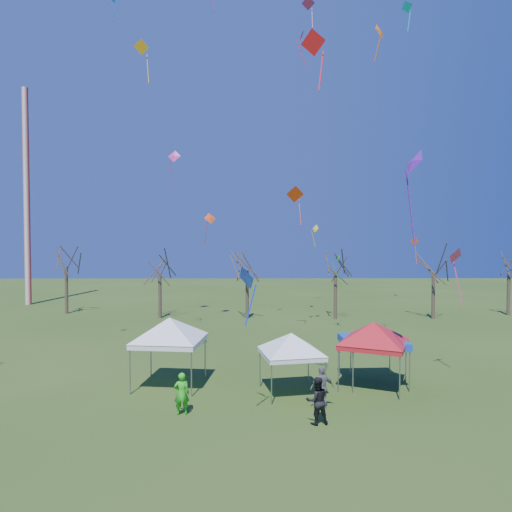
# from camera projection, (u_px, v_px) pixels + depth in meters

# --- Properties ---
(ground) EXTENTS (140.00, 140.00, 0.00)m
(ground) POSITION_uv_depth(u_px,v_px,m) (296.00, 417.00, 19.33)
(ground) COLOR #2D4817
(ground) RESTS_ON ground
(radio_mast) EXTENTS (0.70, 0.70, 25.00)m
(radio_mast) POSITION_uv_depth(u_px,v_px,m) (27.00, 197.00, 52.67)
(radio_mast) COLOR silver
(radio_mast) RESTS_ON ground
(tree_0) EXTENTS (3.83, 3.83, 8.44)m
(tree_0) POSITION_uv_depth(u_px,v_px,m) (66.00, 250.00, 46.32)
(tree_0) COLOR #3D2D21
(tree_0) RESTS_ON ground
(tree_1) EXTENTS (3.42, 3.42, 7.54)m
(tree_1) POSITION_uv_depth(u_px,v_px,m) (160.00, 258.00, 43.68)
(tree_1) COLOR #3D2D21
(tree_1) RESTS_ON ground
(tree_2) EXTENTS (3.71, 3.71, 8.18)m
(tree_2) POSITION_uv_depth(u_px,v_px,m) (247.00, 253.00, 43.45)
(tree_2) COLOR #3D2D21
(tree_2) RESTS_ON ground
(tree_3) EXTENTS (3.59, 3.59, 7.91)m
(tree_3) POSITION_uv_depth(u_px,v_px,m) (336.00, 255.00, 43.19)
(tree_3) COLOR #3D2D21
(tree_3) RESTS_ON ground
(tree_4) EXTENTS (3.58, 3.58, 7.89)m
(tree_4) POSITION_uv_depth(u_px,v_px,m) (434.00, 255.00, 43.21)
(tree_4) COLOR #3D2D21
(tree_4) RESTS_ON ground
(tree_5) EXTENTS (3.39, 3.39, 7.46)m
(tree_5) POSITION_uv_depth(u_px,v_px,m) (509.00, 258.00, 45.35)
(tree_5) COLOR #3D2D21
(tree_5) RESTS_ON ground
(tent_white_west) EXTENTS (4.59, 4.59, 4.07)m
(tent_white_west) POSITION_uv_depth(u_px,v_px,m) (169.00, 322.00, 23.38)
(tent_white_west) COLOR gray
(tent_white_west) RESTS_ON ground
(tent_white_mid) EXTENTS (3.83, 3.83, 3.44)m
(tent_white_mid) POSITION_uv_depth(u_px,v_px,m) (291.00, 337.00, 22.17)
(tent_white_mid) COLOR gray
(tent_white_mid) RESTS_ON ground
(tent_red) EXTENTS (4.11, 4.11, 3.88)m
(tent_red) POSITION_uv_depth(u_px,v_px,m) (374.00, 326.00, 23.10)
(tent_red) COLOR gray
(tent_red) RESTS_ON ground
(tent_blue) EXTENTS (3.16, 3.16, 2.38)m
(tent_blue) POSITION_uv_depth(u_px,v_px,m) (373.00, 342.00, 23.73)
(tent_blue) COLOR gray
(tent_blue) RESTS_ON ground
(person_green) EXTENTS (0.71, 0.51, 1.82)m
(person_green) POSITION_uv_depth(u_px,v_px,m) (182.00, 394.00, 19.56)
(person_green) COLOR green
(person_green) RESTS_ON ground
(person_dark) EXTENTS (1.06, 0.90, 1.93)m
(person_dark) POSITION_uv_depth(u_px,v_px,m) (317.00, 400.00, 18.55)
(person_dark) COLOR black
(person_dark) RESTS_ON ground
(person_grey) EXTENTS (1.18, 0.70, 1.89)m
(person_grey) POSITION_uv_depth(u_px,v_px,m) (322.00, 388.00, 20.21)
(person_grey) COLOR slate
(person_grey) RESTS_ON ground
(kite_19) EXTENTS (0.69, 0.73, 1.96)m
(kite_19) POSITION_uv_depth(u_px,v_px,m) (315.00, 229.00, 39.66)
(kite_19) COLOR yellow
(kite_19) RESTS_ON ground
(kite_25) EXTENTS (0.83, 0.87, 1.89)m
(kite_25) POSITION_uv_depth(u_px,v_px,m) (380.00, 32.00, 22.11)
(kite_25) COLOR orange
(kite_25) RESTS_ON ground
(kite_3) EXTENTS (1.26, 0.92, 2.88)m
(kite_3) POSITION_uv_depth(u_px,v_px,m) (308.00, 3.00, 41.32)
(kite_3) COLOR #CF2E62
(kite_3) RESTS_ON ground
(kite_27) EXTENTS (1.11, 0.85, 2.54)m
(kite_27) POSITION_uv_depth(u_px,v_px,m) (314.00, 43.00, 17.87)
(kite_27) COLOR red
(kite_27) RESTS_ON ground
(kite_17) EXTENTS (1.18, 1.04, 3.15)m
(kite_17) POSITION_uv_depth(u_px,v_px,m) (455.00, 257.00, 24.29)
(kite_17) COLOR #FD3873
(kite_17) RESTS_ON ground
(kite_11) EXTENTS (1.48, 0.89, 3.10)m
(kite_11) POSITION_uv_depth(u_px,v_px,m) (295.00, 194.00, 35.48)
(kite_11) COLOR #F03C0C
(kite_11) RESTS_ON ground
(kite_12) EXTENTS (0.85, 0.41, 2.61)m
(kite_12) POSITION_uv_depth(u_px,v_px,m) (414.00, 242.00, 43.26)
(kite_12) COLOR #F1470C
(kite_12) RESTS_ON ground
(kite_18) EXTENTS (0.79, 0.83, 1.89)m
(kite_18) POSITION_uv_depth(u_px,v_px,m) (407.00, 8.00, 27.02)
(kite_18) COLOR #0CC1C0
(kite_18) RESTS_ON ground
(kite_7) EXTENTS (1.09, 0.88, 2.99)m
(kite_7) POSITION_uv_depth(u_px,v_px,m) (142.00, 48.00, 30.48)
(kite_7) COLOR orange
(kite_7) RESTS_ON ground
(kite_22) EXTENTS (0.87, 0.86, 2.78)m
(kite_22) POSITION_uv_depth(u_px,v_px,m) (338.00, 260.00, 36.99)
(kite_22) COLOR #179A21
(kite_22) RESTS_ON ground
(kite_5) EXTENTS (0.87, 1.30, 3.91)m
(kite_5) POSITION_uv_depth(u_px,v_px,m) (413.00, 163.00, 18.62)
(kite_5) COLOR #6519B2
(kite_5) RESTS_ON ground
(kite_13) EXTENTS (1.34, 1.12, 2.95)m
(kite_13) POSITION_uv_depth(u_px,v_px,m) (210.00, 219.00, 42.24)
(kite_13) COLOR #DB4114
(kite_13) RESTS_ON ground
(kite_2) EXTENTS (1.33, 0.80, 3.09)m
(kite_2) POSITION_uv_depth(u_px,v_px,m) (174.00, 156.00, 41.96)
(kite_2) COLOR #D12E8F
(kite_2) RESTS_ON ground
(kite_1) EXTENTS (1.00, 1.17, 2.41)m
(kite_1) POSITION_uv_depth(u_px,v_px,m) (247.00, 278.00, 18.31)
(kite_1) COLOR blue
(kite_1) RESTS_ON ground
(kite_26) EXTENTS (0.86, 0.94, 2.81)m
(kite_26) POSITION_uv_depth(u_px,v_px,m) (301.00, 36.00, 36.56)
(kite_26) COLOR red
(kite_26) RESTS_ON ground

